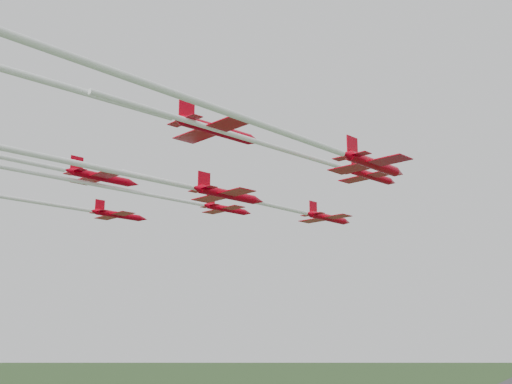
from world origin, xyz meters
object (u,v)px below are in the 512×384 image
at_px(jet_row3_left, 2,197).
at_px(jet_row3_mid, 167,182).
at_px(jet_row2_left, 132,191).
at_px(jet_row3_right, 299,138).
at_px(jet_row4_right, 65,86).
at_px(jet_row2_right, 319,160).
at_px(jet_lead, 290,209).

xyz_separation_m(jet_row3_left, jet_row3_mid, (26.01, 1.97, -0.42)).
bearing_deg(jet_row2_left, jet_row3_mid, -15.48).
distance_m(jet_row3_right, jet_row4_right, 22.43).
distance_m(jet_row3_left, jet_row4_right, 36.92).
relative_size(jet_row3_mid, jet_row3_right, 0.86).
height_order(jet_row2_left, jet_row3_right, jet_row2_left).
xyz_separation_m(jet_row2_right, jet_row3_right, (4.48, -17.28, -2.72)).
distance_m(jet_row2_left, jet_row3_mid, 14.33).
height_order(jet_row2_left, jet_row4_right, jet_row4_right).
relative_size(jet_lead, jet_row3_mid, 0.93).
bearing_deg(jet_row2_left, jet_lead, 59.08).
height_order(jet_row2_left, jet_row2_right, jet_row2_right).
relative_size(jet_row2_left, jet_row3_mid, 1.31).
xyz_separation_m(jet_lead, jet_row3_mid, (-6.34, -23.11, -0.25)).
relative_size(jet_row2_left, jet_row3_right, 1.12).
distance_m(jet_row2_right, jet_row4_right, 34.34).
height_order(jet_lead, jet_row3_mid, jet_lead).
distance_m(jet_row3_mid, jet_row3_right, 22.34).
distance_m(jet_row2_left, jet_row4_right, 34.82).
distance_m(jet_row2_right, jet_row3_left, 44.00).
height_order(jet_row2_right, jet_row4_right, jet_row4_right).
bearing_deg(jet_lead, jet_row2_right, -36.75).
distance_m(jet_row2_right, jet_row3_mid, 19.17).
relative_size(jet_row2_left, jet_row2_right, 1.31).
bearing_deg(jet_lead, jet_row3_mid, -88.45).
bearing_deg(jet_row3_mid, jet_lead, 93.95).
bearing_deg(jet_row3_mid, jet_row4_right, -59.83).
relative_size(jet_row2_left, jet_row4_right, 0.94).
xyz_separation_m(jet_lead, jet_row3_left, (-32.34, -25.08, 0.17)).
height_order(jet_row3_left, jet_row3_mid, jet_row3_left).
relative_size(jet_lead, jet_row4_right, 0.67).
relative_size(jet_row3_left, jet_row4_right, 0.96).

